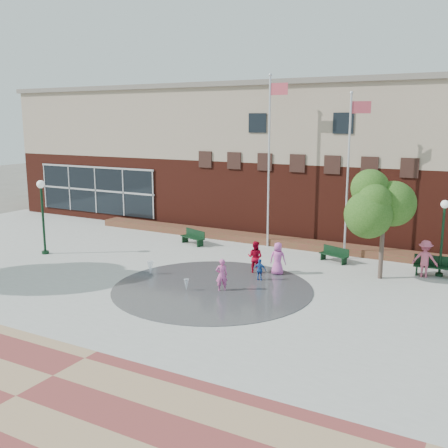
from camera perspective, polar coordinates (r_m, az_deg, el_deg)
The scene contains 21 objects.
ground at distance 19.76m, azimuth -5.71°, elevation -9.41°, with size 120.00×120.00×0.00m, color #666056.
plaza_concrete at distance 22.97m, azimuth 0.00°, elevation -6.36°, with size 46.00×18.00×0.01m, color #A8A8A0.
paver_band at distance 15.07m, azimuth -21.71°, elevation -17.05°, with size 46.00×6.00×0.01m, color brown.
splash_pad at distance 22.14m, azimuth -1.26°, elevation -7.05°, with size 8.40×8.40×0.01m, color #383A3D.
library_building at distance 34.39m, azimuth 11.04°, elevation 7.18°, with size 44.40×10.40×9.20m.
flower_bed at distance 29.61m, azimuth 7.15°, elevation -2.43°, with size 26.00×1.20×0.40m, color maroon.
flagpole_left at distance 28.62m, azimuth 5.02°, elevation 7.73°, with size 1.10×0.18×9.38m.
flagpole_right at distance 26.67m, azimuth 13.47°, elevation 5.99°, with size 0.99×0.36×8.32m.
lamp_left at distance 28.81m, azimuth -19.16°, elevation 1.59°, with size 0.41×0.41×3.92m.
lamp_right at distance 25.26m, azimuth 22.72°, elevation -0.55°, with size 0.37×0.37×3.49m.
bench_left at distance 29.75m, azimuth -3.42°, elevation -1.75°, with size 1.75×1.04×0.85m.
bench_mid at distance 26.62m, azimuth 11.86°, elevation -3.59°, with size 1.59×0.92×0.77m.
bench_right at distance 25.56m, azimuth 21.96°, elevation -4.69°, with size 1.88×0.67×0.93m.
tree_mid at distance 23.76m, azimuth 17.07°, elevation 2.38°, with size 2.85×2.85×4.80m.
water_jet_a at distance 24.27m, azimuth -7.99°, elevation -5.52°, with size 0.31×0.31×0.61m, color white.
water_jet_b at distance 21.87m, azimuth -4.11°, elevation -7.32°, with size 0.22×0.22×0.49m, color white.
child_splash at distance 21.64m, azimuth -0.26°, elevation -5.58°, with size 0.50×0.33×1.38m, color #D6559E.
adult_red at distance 24.19m, azimuth 3.41°, elevation -3.62°, with size 0.73×0.57×1.51m, color #AC061F.
adult_pink at distance 24.01m, azimuth 5.88°, elevation -3.78°, with size 0.74×0.48×1.51m, color #D257AE.
child_blue at distance 23.08m, azimuth 3.93°, elevation -5.03°, with size 0.58×0.24×0.99m, color #2150A4.
person_bench at distance 25.13m, azimuth 21.04°, elevation -3.58°, with size 1.10×0.63×1.70m, color #C4516D.
Camera 1 is at (10.61, -15.15, 6.94)m, focal length 42.00 mm.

